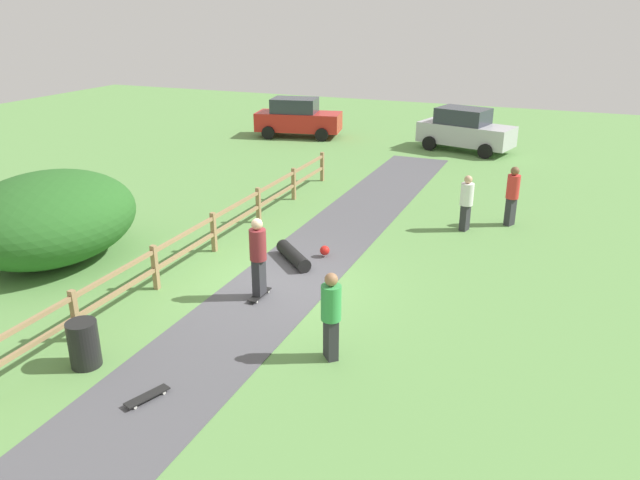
{
  "coord_description": "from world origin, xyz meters",
  "views": [
    {
      "loc": [
        5.99,
        -11.95,
        6.3
      ],
      "look_at": [
        0.73,
        0.76,
        1.0
      ],
      "focal_mm": 34.47,
      "sensor_mm": 36.0,
      "label": 1
    }
  ],
  "objects_px": {
    "bush_large": "(50,218)",
    "trash_bin": "(84,344)",
    "skateboard_loose": "(147,396)",
    "bystander_red": "(512,193)",
    "skater_riding": "(258,254)",
    "parked_car_silver": "(465,130)",
    "parked_car_red": "(298,118)",
    "bystander_white": "(466,201)",
    "skater_fallen": "(296,255)",
    "bystander_green": "(331,312)"
  },
  "relations": [
    {
      "from": "trash_bin",
      "to": "bystander_white",
      "type": "height_order",
      "value": "bystander_white"
    },
    {
      "from": "parked_car_red",
      "to": "trash_bin",
      "type": "bearing_deg",
      "value": -76.17
    },
    {
      "from": "skateboard_loose",
      "to": "bystander_white",
      "type": "bearing_deg",
      "value": 71.91
    },
    {
      "from": "trash_bin",
      "to": "bystander_white",
      "type": "distance_m",
      "value": 11.35
    },
    {
      "from": "skater_riding",
      "to": "parked_car_red",
      "type": "height_order",
      "value": "skater_riding"
    },
    {
      "from": "bystander_red",
      "to": "parked_car_silver",
      "type": "height_order",
      "value": "parked_car_silver"
    },
    {
      "from": "skater_riding",
      "to": "bystander_green",
      "type": "bearing_deg",
      "value": -35.61
    },
    {
      "from": "bystander_red",
      "to": "skater_fallen",
      "type": "bearing_deg",
      "value": -133.03
    },
    {
      "from": "bystander_white",
      "to": "skateboard_loose",
      "type": "bearing_deg",
      "value": -108.09
    },
    {
      "from": "bystander_red",
      "to": "parked_car_silver",
      "type": "bearing_deg",
      "value": 107.83
    },
    {
      "from": "skater_riding",
      "to": "bystander_red",
      "type": "relative_size",
      "value": 1.05
    },
    {
      "from": "parked_car_silver",
      "to": "parked_car_red",
      "type": "relative_size",
      "value": 1.01
    },
    {
      "from": "trash_bin",
      "to": "skateboard_loose",
      "type": "height_order",
      "value": "trash_bin"
    },
    {
      "from": "parked_car_red",
      "to": "bystander_white",
      "type": "bearing_deg",
      "value": -46.05
    },
    {
      "from": "bystander_white",
      "to": "parked_car_silver",
      "type": "distance_m",
      "value": 10.87
    },
    {
      "from": "skater_fallen",
      "to": "bystander_red",
      "type": "distance_m",
      "value": 7.07
    },
    {
      "from": "bystander_green",
      "to": "parked_car_silver",
      "type": "height_order",
      "value": "parked_car_silver"
    },
    {
      "from": "skater_riding",
      "to": "parked_car_silver",
      "type": "xyz_separation_m",
      "value": [
        1.57,
        17.05,
        -0.13
      ]
    },
    {
      "from": "bystander_red",
      "to": "parked_car_silver",
      "type": "distance_m",
      "value": 10.21
    },
    {
      "from": "bystander_green",
      "to": "parked_car_silver",
      "type": "relative_size",
      "value": 0.39
    },
    {
      "from": "bush_large",
      "to": "bystander_white",
      "type": "height_order",
      "value": "bush_large"
    },
    {
      "from": "parked_car_silver",
      "to": "bystander_red",
      "type": "bearing_deg",
      "value": -72.17
    },
    {
      "from": "skater_fallen",
      "to": "bystander_red",
      "type": "height_order",
      "value": "bystander_red"
    },
    {
      "from": "skater_fallen",
      "to": "bystander_red",
      "type": "xyz_separation_m",
      "value": [
        4.79,
        5.13,
        0.81
      ]
    },
    {
      "from": "skater_riding",
      "to": "bystander_red",
      "type": "xyz_separation_m",
      "value": [
        4.69,
        7.34,
        -0.08
      ]
    },
    {
      "from": "bystander_white",
      "to": "bush_large",
      "type": "bearing_deg",
      "value": -146.42
    },
    {
      "from": "parked_car_silver",
      "to": "skateboard_loose",
      "type": "bearing_deg",
      "value": -94.06
    },
    {
      "from": "trash_bin",
      "to": "skater_riding",
      "type": "height_order",
      "value": "skater_riding"
    },
    {
      "from": "skater_fallen",
      "to": "bystander_white",
      "type": "relative_size",
      "value": 0.86
    },
    {
      "from": "bystander_green",
      "to": "parked_car_red",
      "type": "bearing_deg",
      "value": 116.15
    },
    {
      "from": "trash_bin",
      "to": "skater_fallen",
      "type": "bearing_deg",
      "value": 75.13
    },
    {
      "from": "trash_bin",
      "to": "parked_car_red",
      "type": "bearing_deg",
      "value": 103.83
    },
    {
      "from": "bush_large",
      "to": "trash_bin",
      "type": "bearing_deg",
      "value": -40.35
    },
    {
      "from": "bush_large",
      "to": "skateboard_loose",
      "type": "xyz_separation_m",
      "value": [
        6.12,
        -4.2,
        -1.06
      ]
    },
    {
      "from": "trash_bin",
      "to": "skater_fallen",
      "type": "distance_m",
      "value": 6.14
    },
    {
      "from": "bystander_red",
      "to": "skateboard_loose",
      "type": "bearing_deg",
      "value": -111.89
    },
    {
      "from": "parked_car_red",
      "to": "skateboard_loose",
      "type": "bearing_deg",
      "value": -72.14
    },
    {
      "from": "trash_bin",
      "to": "skater_fallen",
      "type": "height_order",
      "value": "trash_bin"
    },
    {
      "from": "bystander_green",
      "to": "parked_car_red",
      "type": "height_order",
      "value": "parked_car_red"
    },
    {
      "from": "skater_riding",
      "to": "skater_fallen",
      "type": "relative_size",
      "value": 1.32
    },
    {
      "from": "skater_fallen",
      "to": "bystander_green",
      "type": "height_order",
      "value": "bystander_green"
    },
    {
      "from": "trash_bin",
      "to": "skater_riding",
      "type": "xyz_separation_m",
      "value": [
        1.67,
        3.72,
        0.64
      ]
    },
    {
      "from": "skateboard_loose",
      "to": "bystander_red",
      "type": "height_order",
      "value": "bystander_red"
    },
    {
      "from": "bystander_white",
      "to": "parked_car_silver",
      "type": "height_order",
      "value": "parked_car_silver"
    },
    {
      "from": "bystander_red",
      "to": "parked_car_red",
      "type": "xyz_separation_m",
      "value": [
        -11.47,
        9.69,
        -0.05
      ]
    },
    {
      "from": "skater_riding",
      "to": "bystander_green",
      "type": "relative_size",
      "value": 1.08
    },
    {
      "from": "trash_bin",
      "to": "bystander_green",
      "type": "relative_size",
      "value": 0.51
    },
    {
      "from": "trash_bin",
      "to": "bush_large",
      "type": "bearing_deg",
      "value": 139.65
    },
    {
      "from": "skateboard_loose",
      "to": "parked_car_silver",
      "type": "xyz_separation_m",
      "value": [
        1.51,
        21.25,
        0.87
      ]
    },
    {
      "from": "bush_large",
      "to": "parked_car_silver",
      "type": "height_order",
      "value": "bush_large"
    }
  ]
}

